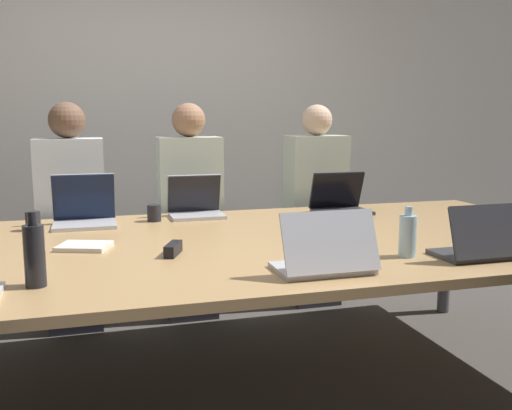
# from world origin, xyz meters

# --- Properties ---
(ground_plane) EXTENTS (24.00, 24.00, 0.00)m
(ground_plane) POSITION_xyz_m (0.00, 0.00, 0.00)
(ground_plane) COLOR #4C4742
(curtain_wall) EXTENTS (12.00, 0.06, 2.80)m
(curtain_wall) POSITION_xyz_m (0.00, 1.93, 1.40)
(curtain_wall) COLOR beige
(curtain_wall) RESTS_ON ground_plane
(conference_table) EXTENTS (4.07, 1.69, 0.74)m
(conference_table) POSITION_xyz_m (0.00, 0.00, 0.69)
(conference_table) COLOR tan
(conference_table) RESTS_ON ground_plane
(laptop_far_right) EXTENTS (0.33, 0.25, 0.25)m
(laptop_far_right) POSITION_xyz_m (1.04, 0.60, 0.81)
(laptop_far_right) COLOR #333338
(laptop_far_right) RESTS_ON conference_table
(person_far_right) EXTENTS (0.40, 0.24, 1.40)m
(person_far_right) POSITION_xyz_m (1.09, 1.09, 0.68)
(person_far_right) COLOR #2D2D38
(person_far_right) RESTS_ON ground_plane
(laptop_far_center) EXTENTS (0.31, 0.24, 0.24)m
(laptop_far_center) POSITION_xyz_m (0.17, 0.71, 0.81)
(laptop_far_center) COLOR #B7B7BC
(laptop_far_center) RESTS_ON conference_table
(person_far_center) EXTENTS (0.40, 0.24, 1.40)m
(person_far_center) POSITION_xyz_m (0.20, 1.06, 0.68)
(person_far_center) COLOR #2D2D38
(person_far_center) RESTS_ON ground_plane
(cup_far_center) EXTENTS (0.08, 0.08, 0.09)m
(cup_far_center) POSITION_xyz_m (-0.08, 0.61, 0.78)
(cup_far_center) COLOR #232328
(cup_far_center) RESTS_ON conference_table
(bottle_near_left) EXTENTS (0.07, 0.07, 0.26)m
(bottle_near_left) POSITION_xyz_m (-0.61, -0.52, 0.85)
(bottle_near_left) COLOR black
(bottle_near_left) RESTS_ON conference_table
(laptop_near_midright) EXTENTS (0.37, 0.24, 0.24)m
(laptop_near_midright) POSITION_xyz_m (0.42, -0.64, 0.80)
(laptop_near_midright) COLOR #B7B7BC
(laptop_near_midright) RESTS_ON conference_table
(laptop_far_midleft) EXTENTS (0.33, 0.27, 0.27)m
(laptop_far_midleft) POSITION_xyz_m (-0.45, 0.61, 0.81)
(laptop_far_midleft) COLOR #B7B7BC
(laptop_far_midleft) RESTS_ON conference_table
(person_far_midleft) EXTENTS (0.40, 0.24, 1.40)m
(person_far_midleft) POSITION_xyz_m (-0.53, 1.05, 0.68)
(person_far_midleft) COLOR #2D2D38
(person_far_midleft) RESTS_ON ground_plane
(cup_far_midleft) EXTENTS (0.07, 0.07, 0.10)m
(cup_far_midleft) POSITION_xyz_m (-0.71, 0.52, 0.78)
(cup_far_midleft) COLOR #232328
(cup_far_midleft) RESTS_ON conference_table
(laptop_near_right) EXTENTS (0.34, 0.23, 0.23)m
(laptop_near_right) POSITION_xyz_m (1.13, -0.61, 0.80)
(laptop_near_right) COLOR #333338
(laptop_near_right) RESTS_ON conference_table
(bottle_near_right) EXTENTS (0.07, 0.07, 0.21)m
(bottle_near_right) POSITION_xyz_m (0.85, -0.50, 0.83)
(bottle_near_right) COLOR #ADD1E0
(bottle_near_right) RESTS_ON conference_table
(stapler) EXTENTS (0.10, 0.16, 0.05)m
(stapler) POSITION_xyz_m (-0.09, -0.19, 0.76)
(stapler) COLOR black
(stapler) RESTS_ON conference_table
(notebook) EXTENTS (0.26, 0.23, 0.02)m
(notebook) POSITION_xyz_m (-0.45, 0.03, 0.75)
(notebook) COLOR silver
(notebook) RESTS_ON conference_table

